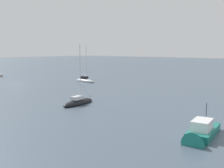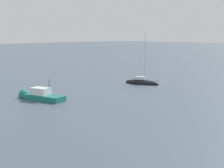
{
  "view_description": "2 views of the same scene",
  "coord_description": "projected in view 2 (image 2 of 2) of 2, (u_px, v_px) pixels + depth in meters",
  "views": [
    {
      "loc": [
        34.0,
        64.92,
        8.65
      ],
      "look_at": [
        -1.07,
        32.24,
        2.62
      ],
      "focal_mm": 43.36,
      "sensor_mm": 36.0,
      "label": 1
    },
    {
      "loc": [
        -29.21,
        81.43,
        9.42
      ],
      "look_at": [
        6.38,
        40.74,
        1.04
      ],
      "focal_mm": 52.07,
      "sensor_mm": 36.0,
      "label": 2
    }
  ],
  "objects": [
    {
      "name": "motorboat_teal_near",
      "position": [
        38.0,
        97.0,
        46.96
      ],
      "size": [
        7.42,
        3.54,
        4.0
      ],
      "rotation": [
        0.0,
        0.0,
        4.91
      ],
      "color": "#197266",
      "rests_on": "ground_plane"
    },
    {
      "name": "sailboat_black_mid",
      "position": [
        142.0,
        82.0,
        61.45
      ],
      "size": [
        7.12,
        3.27,
        9.92
      ],
      "rotation": [
        0.0,
        0.0,
        1.77
      ],
      "color": "black",
      "rests_on": "ground_plane"
    }
  ]
}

